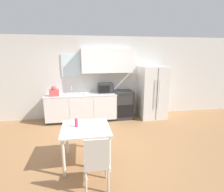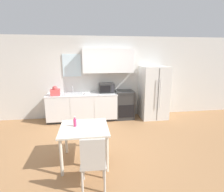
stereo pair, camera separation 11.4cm
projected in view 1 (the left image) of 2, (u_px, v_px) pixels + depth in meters
name	position (u px, v px, depth m)	size (l,w,h in m)	color
ground_plane	(100.00, 143.00, 4.29)	(12.00, 12.00, 0.00)	#9E7047
wall_back	(96.00, 75.00, 5.83)	(12.00, 0.38, 2.70)	silver
kitchen_counter	(82.00, 107.00, 5.67)	(2.23, 0.68, 0.88)	#333333
oven_range	(124.00, 104.00, 5.91)	(0.59, 0.64, 0.93)	#2D2D2D
refrigerator	(152.00, 92.00, 5.91)	(0.86, 0.82, 1.74)	silver
kitchen_sink	(71.00, 94.00, 5.52)	(0.60, 0.43, 0.23)	#B7BABC
microwave	(105.00, 88.00, 5.77)	(0.49, 0.39, 0.30)	#282828
coffee_mug	(85.00, 94.00, 5.43)	(0.11, 0.08, 0.08)	white
grocery_bag_0	(54.00, 92.00, 5.30)	(0.30, 0.26, 0.30)	#D14C4C
dining_table	(86.00, 133.00, 3.39)	(0.92, 0.88, 0.74)	beige
dining_chair_near	(97.00, 161.00, 2.65)	(0.41, 0.41, 0.93)	beige
drink_bottle	(76.00, 123.00, 3.39)	(0.06, 0.06, 0.21)	#DB386B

